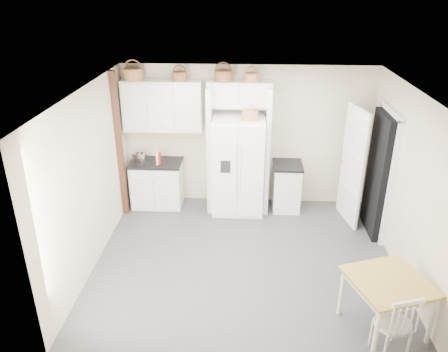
{
  "coord_description": "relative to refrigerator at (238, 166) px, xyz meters",
  "views": [
    {
      "loc": [
        -0.01,
        -5.6,
        3.93
      ],
      "look_at": [
        -0.34,
        0.4,
        1.21
      ],
      "focal_mm": 35.0,
      "sensor_mm": 36.0,
      "label": 1
    }
  ],
  "objects": [
    {
      "name": "basket_bridge_a",
      "position": [
        -0.28,
        0.23,
        1.56
      ],
      "size": [
        0.31,
        0.31,
        0.18
      ],
      "primitive_type": "cylinder",
      "color": "maroon",
      "rests_on": "bridge_cabinet"
    },
    {
      "name": "door_slab",
      "position": [
        1.95,
        -0.27,
        0.14
      ],
      "size": [
        0.21,
        0.79,
        2.05
      ],
      "primitive_type": "cube",
      "rotation": [
        0.0,
        0.0,
        -1.36
      ],
      "color": "white",
      "rests_on": "floor"
    },
    {
      "name": "base_cab_right",
      "position": [
        0.89,
        0.1,
        -0.46
      ],
      "size": [
        0.48,
        0.58,
        0.85
      ],
      "primitive_type": "cube",
      "color": "silver",
      "rests_on": "floor"
    },
    {
      "name": "cookbook_red",
      "position": [
        -1.42,
        0.02,
        0.11
      ],
      "size": [
        0.04,
        0.14,
        0.21
      ],
      "primitive_type": "cube",
      "rotation": [
        0.0,
        0.0,
        0.06
      ],
      "color": "#A51910",
      "rests_on": "counter_left"
    },
    {
      "name": "base_cab_left",
      "position": [
        -1.52,
        0.1,
        -0.46
      ],
      "size": [
        0.91,
        0.57,
        0.84
      ],
      "primitive_type": "cube",
      "color": "silver",
      "rests_on": "floor"
    },
    {
      "name": "counter_right",
      "position": [
        0.89,
        0.1,
        -0.01
      ],
      "size": [
        0.52,
        0.62,
        0.04
      ],
      "primitive_type": "cube",
      "color": "black",
      "rests_on": "base_cab_right"
    },
    {
      "name": "wall_right",
      "position": [
        2.4,
        -1.6,
        0.42
      ],
      "size": [
        0.0,
        4.0,
        4.0
      ],
      "primitive_type": "plane",
      "rotation": [
        1.57,
        0.0,
        -1.57
      ],
      "color": "#BDAD94",
      "rests_on": "floor"
    },
    {
      "name": "counter_left",
      "position": [
        -1.52,
        0.1,
        -0.02
      ],
      "size": [
        0.95,
        0.61,
        0.04
      ],
      "primitive_type": "cube",
      "color": "black",
      "rests_on": "base_cab_left"
    },
    {
      "name": "cookbook_cream",
      "position": [
        -1.45,
        0.02,
        0.11
      ],
      "size": [
        0.03,
        0.15,
        0.23
      ],
      "primitive_type": "cube",
      "rotation": [
        0.0,
        0.0,
        -0.01
      ],
      "color": "silver",
      "rests_on": "counter_left"
    },
    {
      "name": "basket_fridge_b",
      "position": [
        0.19,
        -0.1,
        0.95
      ],
      "size": [
        0.27,
        0.27,
        0.14
      ],
      "primitive_type": "cylinder",
      "color": "#976243",
      "rests_on": "refrigerator"
    },
    {
      "name": "basket_upper_c",
      "position": [
        -1.02,
        0.23,
        1.54
      ],
      "size": [
        0.25,
        0.25,
        0.15
      ],
      "primitive_type": "cylinder",
      "color": "maroon",
      "rests_on": "upper_cabinet"
    },
    {
      "name": "trim_post",
      "position": [
        -2.05,
        -0.25,
        0.42
      ],
      "size": [
        0.09,
        0.09,
        2.6
      ],
      "primitive_type": "cube",
      "color": "#381810",
      "rests_on": "floor"
    },
    {
      "name": "floor",
      "position": [
        0.15,
        -1.6,
        -0.88
      ],
      "size": [
        4.5,
        4.5,
        0.0
      ],
      "primitive_type": "plane",
      "color": "#4C4C50",
      "rests_on": "ground"
    },
    {
      "name": "toaster",
      "position": [
        -1.8,
        0.09,
        0.08
      ],
      "size": [
        0.26,
        0.18,
        0.17
      ],
      "primitive_type": "cube",
      "rotation": [
        0.0,
        0.0,
        -0.17
      ],
      "color": "silver",
      "rests_on": "counter_left"
    },
    {
      "name": "doorway_void",
      "position": [
        2.31,
        -0.6,
        0.14
      ],
      "size": [
        0.18,
        0.85,
        2.05
      ],
      "primitive_type": "cube",
      "color": "black",
      "rests_on": "floor"
    },
    {
      "name": "bridge_cabinet",
      "position": [
        -0.0,
        0.23,
        1.24
      ],
      "size": [
        1.12,
        0.34,
        0.45
      ],
      "primitive_type": "cube",
      "color": "silver",
      "rests_on": "wall_back"
    },
    {
      "name": "refrigerator",
      "position": [
        0.0,
        0.0,
        0.0
      ],
      "size": [
        0.91,
        0.73,
        1.76
      ],
      "primitive_type": "cube",
      "color": "white",
      "rests_on": "floor"
    },
    {
      "name": "ceiling",
      "position": [
        0.15,
        -1.6,
        1.72
      ],
      "size": [
        4.5,
        4.5,
        0.0
      ],
      "primitive_type": "plane",
      "color": "white",
      "rests_on": "wall_back"
    },
    {
      "name": "wall_left",
      "position": [
        -2.1,
        -1.6,
        0.42
      ],
      "size": [
        0.0,
        4.0,
        4.0
      ],
      "primitive_type": "plane",
      "rotation": [
        1.57,
        0.0,
        1.57
      ],
      "color": "#BDAD94",
      "rests_on": "floor"
    },
    {
      "name": "dining_table",
      "position": [
        1.85,
        -2.95,
        -0.52
      ],
      "size": [
        1.1,
        1.1,
        0.72
      ],
      "primitive_type": "cube",
      "rotation": [
        0.0,
        0.0,
        0.34
      ],
      "color": "olive",
      "rests_on": "floor"
    },
    {
      "name": "fridge_panel_left",
      "position": [
        -0.51,
        0.1,
        0.27
      ],
      "size": [
        0.08,
        0.6,
        2.3
      ],
      "primitive_type": "cube",
      "color": "silver",
      "rests_on": "floor"
    },
    {
      "name": "basket_upper_a",
      "position": [
        -1.83,
        0.23,
        1.57
      ],
      "size": [
        0.34,
        0.34,
        0.19
      ],
      "primitive_type": "cylinder",
      "color": "#976243",
      "rests_on": "upper_cabinet"
    },
    {
      "name": "fridge_panel_right",
      "position": [
        0.51,
        0.1,
        0.27
      ],
      "size": [
        0.08,
        0.6,
        2.3
      ],
      "primitive_type": "cube",
      "color": "silver",
      "rests_on": "floor"
    },
    {
      "name": "wall_back",
      "position": [
        0.15,
        0.4,
        0.42
      ],
      "size": [
        4.5,
        0.0,
        4.5
      ],
      "primitive_type": "plane",
      "rotation": [
        1.57,
        0.0,
        0.0
      ],
      "color": "#BDAD94",
      "rests_on": "floor"
    },
    {
      "name": "windsor_chair",
      "position": [
        1.82,
        -3.35,
        -0.45
      ],
      "size": [
        0.51,
        0.48,
        0.86
      ],
      "primitive_type": "cube",
      "rotation": [
        0.0,
        0.0,
        0.29
      ],
      "color": "silver",
      "rests_on": "floor"
    },
    {
      "name": "basket_bridge_b",
      "position": [
        0.2,
        0.23,
        1.54
      ],
      "size": [
        0.24,
        0.24,
        0.14
      ],
      "primitive_type": "cylinder",
      "color": "#976243",
      "rests_on": "bridge_cabinet"
    },
    {
      "name": "upper_cabinet",
      "position": [
        -1.35,
        0.23,
        1.02
      ],
      "size": [
        1.4,
        0.34,
        0.9
      ],
      "primitive_type": "cube",
      "color": "silver",
      "rests_on": "wall_back"
    }
  ]
}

